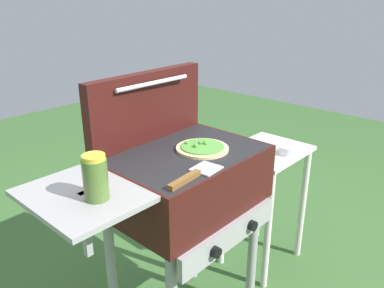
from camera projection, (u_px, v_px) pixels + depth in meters
grill at (182, 185)px, 1.63m from camera, size 0.96×0.53×0.90m
grill_lid_open at (147, 106)px, 1.67m from camera, size 0.63×0.09×0.30m
pizza_veggie at (202, 148)px, 1.60m from camera, size 0.22×0.22×0.03m
sauce_jar at (95, 178)px, 1.20m from camera, size 0.08×0.08×0.15m
spatula at (194, 175)px, 1.37m from camera, size 0.26×0.10×0.02m
prep_table at (265, 182)px, 2.18m from camera, size 0.44×0.36×0.72m
topping_bowl_near at (288, 150)px, 2.03m from camera, size 0.10×0.10×0.04m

